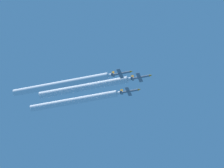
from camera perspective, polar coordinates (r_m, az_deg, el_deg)
jet_lead at (r=383.99m, az=2.51°, el=0.60°), size 8.99×13.10×3.15m
jet_left_wingman at (r=391.80m, az=1.55°, el=-0.62°), size 8.99×13.10×3.15m
jet_right_wingman at (r=378.04m, az=0.84°, el=0.94°), size 8.99×13.10×3.15m
smoke_trail_lead at (r=391.82m, az=-2.37°, el=-0.28°), size 3.96×57.02×3.96m
smoke_trail_left_wingman at (r=400.29m, az=-3.22°, el=-1.46°), size 3.96×57.20×3.96m
smoke_trail_right_wingman at (r=387.38m, az=-4.35°, el=-0.01°), size 3.96×60.87×3.96m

